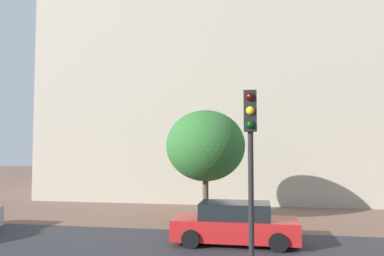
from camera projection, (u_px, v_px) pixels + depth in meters
ground_plane at (199, 247)px, 13.15m from camera, size 120.00×120.00×0.00m
street_asphalt_strip at (195, 254)px, 12.30m from camera, size 120.00×7.08×0.00m
landmark_building at (227, 55)px, 30.39m from camera, size 26.52×14.06×37.61m
car_red at (235, 224)px, 13.66m from camera, size 4.50×1.97×1.50m
traffic_light_pole at (251, 156)px, 8.11m from camera, size 0.28×0.34×4.71m
tree_curb_far at (206, 146)px, 18.02m from camera, size 3.79×3.79×5.33m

